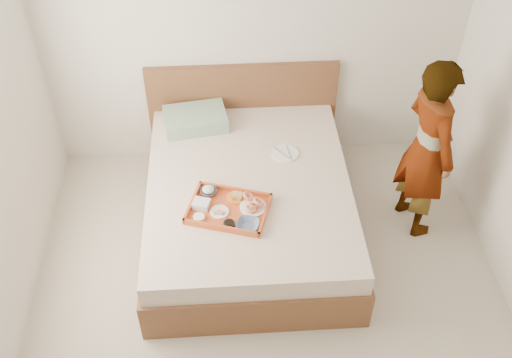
{
  "coord_description": "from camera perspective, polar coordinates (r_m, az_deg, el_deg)",
  "views": [
    {
      "loc": [
        -0.26,
        -2.35,
        3.72
      ],
      "look_at": [
        -0.05,
        0.9,
        0.65
      ],
      "focal_mm": 42.48,
      "sensor_mm": 36.0,
      "label": 1
    }
  ],
  "objects": [
    {
      "name": "bread_plate",
      "position": [
        4.48,
        -1.92,
        -1.75
      ],
      "size": [
        0.17,
        0.17,
        0.01
      ],
      "primitive_type": "cylinder",
      "rotation": [
        0.0,
        0.0,
        -0.3
      ],
      "color": "orange",
      "rests_on": "tray"
    },
    {
      "name": "navy_bowl_big",
      "position": [
        4.27,
        -0.75,
        -4.35
      ],
      "size": [
        0.2,
        0.2,
        0.04
      ],
      "primitive_type": "imported",
      "rotation": [
        0.0,
        0.0,
        -0.3
      ],
      "color": "#162549",
      "rests_on": "tray"
    },
    {
      "name": "ground",
      "position": [
        4.41,
        1.5,
        -14.26
      ],
      "size": [
        3.5,
        4.0,
        0.01
      ],
      "primitive_type": "cube",
      "color": "beige",
      "rests_on": "ground"
    },
    {
      "name": "person",
      "position": [
        4.73,
        15.82,
        2.72
      ],
      "size": [
        0.51,
        0.64,
        1.54
      ],
      "primitive_type": "imported",
      "rotation": [
        0.0,
        0.0,
        1.84
      ],
      "color": "silver",
      "rests_on": "ground"
    },
    {
      "name": "headboard",
      "position": [
        5.41,
        -1.26,
        6.41
      ],
      "size": [
        1.65,
        0.06,
        0.95
      ],
      "primitive_type": "cube",
      "color": "brown",
      "rests_on": "ground"
    },
    {
      "name": "pillow",
      "position": [
        5.15,
        -5.74,
        5.62
      ],
      "size": [
        0.56,
        0.42,
        0.12
      ],
      "primitive_type": "cube",
      "rotation": [
        0.0,
        0.0,
        0.15
      ],
      "color": "#89A98B",
      "rests_on": "bed"
    },
    {
      "name": "dinner_plate",
      "position": [
        4.88,
        2.74,
        2.43
      ],
      "size": [
        0.28,
        0.28,
        0.01
      ],
      "primitive_type": "cylinder",
      "rotation": [
        0.0,
        0.0,
        0.33
      ],
      "color": "white",
      "rests_on": "bed"
    },
    {
      "name": "bed",
      "position": [
        4.82,
        -0.67,
        -2.54
      ],
      "size": [
        1.65,
        2.0,
        0.53
      ],
      "primitive_type": "cube",
      "color": "brown",
      "rests_on": "ground"
    },
    {
      "name": "wall_back",
      "position": [
        4.99,
        -0.18,
        14.26
      ],
      "size": [
        3.5,
        0.01,
        2.6
      ],
      "primitive_type": "cube",
      "color": "silver",
      "rests_on": "ground"
    },
    {
      "name": "salad_bowl",
      "position": [
        4.52,
        -4.5,
        -1.17
      ],
      "size": [
        0.16,
        0.16,
        0.04
      ],
      "primitive_type": "imported",
      "rotation": [
        0.0,
        0.0,
        -0.3
      ],
      "color": "#162549",
      "rests_on": "tray"
    },
    {
      "name": "cheese_round",
      "position": [
        4.35,
        -5.4,
        -3.64
      ],
      "size": [
        0.1,
        0.1,
        0.03
      ],
      "primitive_type": "cylinder",
      "rotation": [
        0.0,
        0.0,
        -0.3
      ],
      "color": "white",
      "rests_on": "tray"
    },
    {
      "name": "tray",
      "position": [
        4.4,
        -2.61,
        -2.81
      ],
      "size": [
        0.66,
        0.56,
        0.05
      ],
      "primitive_type": "cube",
      "rotation": [
        0.0,
        0.0,
        -0.3
      ],
      "color": "#D04B22",
      "rests_on": "bed"
    },
    {
      "name": "plastic_tub",
      "position": [
        4.42,
        -5.18,
        -2.36
      ],
      "size": [
        0.14,
        0.13,
        0.05
      ],
      "primitive_type": "cube",
      "rotation": [
        0.0,
        0.0,
        -0.3
      ],
      "color": "silver",
      "rests_on": "tray"
    },
    {
      "name": "meat_plate",
      "position": [
        4.39,
        -3.47,
        -3.11
      ],
      "size": [
        0.18,
        0.18,
        0.01
      ],
      "primitive_type": "cylinder",
      "rotation": [
        0.0,
        0.0,
        -0.3
      ],
      "color": "white",
      "rests_on": "tray"
    },
    {
      "name": "sauce_dish",
      "position": [
        4.29,
        -2.56,
        -4.27
      ],
      "size": [
        0.1,
        0.1,
        0.03
      ],
      "primitive_type": "cylinder",
      "rotation": [
        0.0,
        0.0,
        -0.3
      ],
      "color": "black",
      "rests_on": "tray"
    },
    {
      "name": "prawn_plate",
      "position": [
        4.41,
        -0.27,
        -2.67
      ],
      "size": [
        0.24,
        0.24,
        0.01
      ],
      "primitive_type": "cylinder",
      "rotation": [
        0.0,
        0.0,
        -0.3
      ],
      "color": "white",
      "rests_on": "tray"
    }
  ]
}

